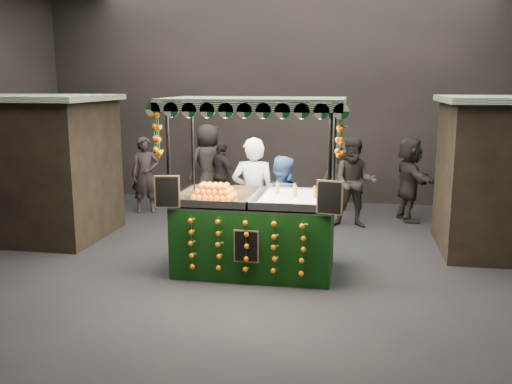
# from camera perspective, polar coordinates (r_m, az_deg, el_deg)

# --- Properties ---
(ground) EXTENTS (12.00, 12.00, 0.00)m
(ground) POSITION_cam_1_polar(r_m,az_deg,el_deg) (8.85, -0.32, -7.45)
(ground) COLOR black
(ground) RESTS_ON ground
(market_hall) EXTENTS (12.10, 10.10, 5.05)m
(market_hall) POSITION_cam_1_polar(r_m,az_deg,el_deg) (8.41, -0.35, 14.95)
(market_hall) COLOR black
(market_hall) RESTS_ON ground
(neighbour_stall_left) EXTENTS (3.00, 2.20, 2.60)m
(neighbour_stall_left) POSITION_cam_1_polar(r_m,az_deg,el_deg) (11.10, -22.23, 2.47)
(neighbour_stall_left) COLOR black
(neighbour_stall_left) RESTS_ON ground
(juice_stall) EXTENTS (2.69, 1.58, 2.61)m
(juice_stall) POSITION_cam_1_polar(r_m,az_deg,el_deg) (8.34, -0.09, -2.83)
(juice_stall) COLOR black
(juice_stall) RESTS_ON ground
(vendor_grey) EXTENTS (0.75, 0.52, 1.96)m
(vendor_grey) POSITION_cam_1_polar(r_m,az_deg,el_deg) (9.15, -0.26, -0.48)
(vendor_grey) COLOR gray
(vendor_grey) RESTS_ON ground
(vendor_blue) EXTENTS (0.95, 0.83, 1.65)m
(vendor_blue) POSITION_cam_1_polar(r_m,az_deg,el_deg) (9.22, 2.57, -1.37)
(vendor_blue) COLOR navy
(vendor_blue) RESTS_ON ground
(shopper_0) EXTENTS (0.71, 0.59, 1.66)m
(shopper_0) POSITION_cam_1_polar(r_m,az_deg,el_deg) (12.47, -11.23, 1.73)
(shopper_0) COLOR #2D2625
(shopper_0) RESTS_ON ground
(shopper_1) EXTENTS (0.90, 0.72, 1.78)m
(shopper_1) POSITION_cam_1_polar(r_m,az_deg,el_deg) (11.11, 10.02, 0.96)
(shopper_1) COLOR black
(shopper_1) RESTS_ON ground
(shopper_2) EXTENTS (0.91, 0.87, 1.52)m
(shopper_2) POSITION_cam_1_polar(r_m,az_deg,el_deg) (12.64, -3.50, 1.72)
(shopper_2) COLOR #2C2523
(shopper_2) RESTS_ON ground
(shopper_3) EXTENTS (1.14, 0.93, 1.53)m
(shopper_3) POSITION_cam_1_polar(r_m,az_deg,el_deg) (12.53, 8.66, 1.57)
(shopper_3) COLOR black
(shopper_3) RESTS_ON ground
(shopper_4) EXTENTS (1.08, 1.08, 1.89)m
(shopper_4) POSITION_cam_1_polar(r_m,az_deg,el_deg) (12.97, -4.92, 2.77)
(shopper_4) COLOR #2D2825
(shopper_4) RESTS_ON ground
(shopper_5) EXTENTS (0.91, 1.69, 1.74)m
(shopper_5) POSITION_cam_1_polar(r_m,az_deg,el_deg) (11.88, 15.40, 1.29)
(shopper_5) COLOR #282421
(shopper_5) RESTS_ON ground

